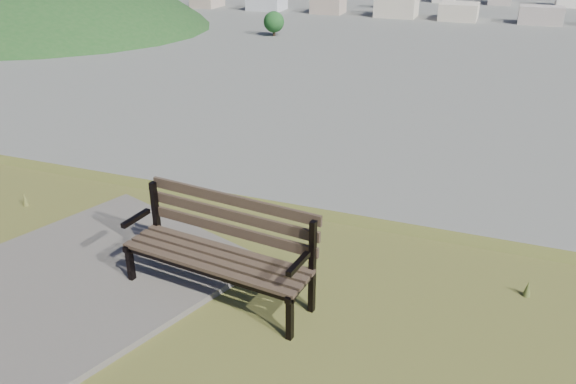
% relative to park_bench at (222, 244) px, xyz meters
% --- Properties ---
extents(park_bench, '(2.00, 0.84, 1.01)m').
position_rel_park_bench_xyz_m(park_bench, '(0.00, 0.00, 0.00)').
color(park_bench, '#443527').
rests_on(park_bench, hilltop_mesa).
extents(gravel_patch, '(3.69, 4.38, 0.07)m').
position_rel_park_bench_xyz_m(gravel_patch, '(-1.62, -0.70, -0.54)').
color(gravel_patch, '#615B54').
rests_on(gravel_patch, hilltop_mesa).
extents(green_wooded_hill, '(152.78, 122.22, 76.39)m').
position_rel_park_bench_xyz_m(green_wooded_hill, '(-146.02, 136.91, -25.46)').
color(green_wooded_hill, '#163915').
rests_on(green_wooded_hill, ground).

